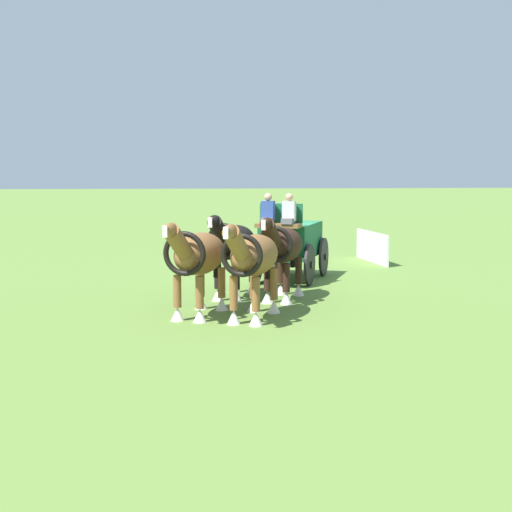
{
  "coord_description": "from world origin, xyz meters",
  "views": [
    {
      "loc": [
        22.26,
        -3.44,
        3.33
      ],
      "look_at": [
        4.01,
        -1.5,
        1.2
      ],
      "focal_mm": 52.31,
      "sensor_mm": 36.0,
      "label": 1
    }
  ],
  "objects_px": {
    "draft_horse_rear_near": "(282,248)",
    "draft_horse_lead_off": "(198,257)",
    "show_wagon": "(290,241)",
    "draft_horse_lead_near": "(253,258)",
    "draft_horse_rear_off": "(234,245)"
  },
  "relations": [
    {
      "from": "draft_horse_rear_near",
      "to": "draft_horse_lead_near",
      "type": "height_order",
      "value": "draft_horse_lead_near"
    },
    {
      "from": "draft_horse_rear_near",
      "to": "draft_horse_rear_off",
      "type": "relative_size",
      "value": 0.98
    },
    {
      "from": "draft_horse_rear_near",
      "to": "draft_horse_lead_near",
      "type": "distance_m",
      "value": 2.6
    },
    {
      "from": "draft_horse_rear_near",
      "to": "draft_horse_lead_off",
      "type": "bearing_deg",
      "value": -49.2
    },
    {
      "from": "show_wagon",
      "to": "draft_horse_lead_near",
      "type": "bearing_deg",
      "value": -16.41
    },
    {
      "from": "show_wagon",
      "to": "draft_horse_rear_off",
      "type": "bearing_deg",
      "value": -33.18
    },
    {
      "from": "draft_horse_rear_off",
      "to": "show_wagon",
      "type": "bearing_deg",
      "value": 146.82
    },
    {
      "from": "show_wagon",
      "to": "draft_horse_rear_off",
      "type": "height_order",
      "value": "show_wagon"
    },
    {
      "from": "show_wagon",
      "to": "draft_horse_lead_near",
      "type": "distance_m",
      "value": 6.09
    },
    {
      "from": "draft_horse_rear_near",
      "to": "draft_horse_lead_near",
      "type": "bearing_deg",
      "value": -22.53
    },
    {
      "from": "draft_horse_rear_near",
      "to": "draft_horse_lead_off",
      "type": "height_order",
      "value": "draft_horse_lead_off"
    },
    {
      "from": "show_wagon",
      "to": "draft_horse_lead_near",
      "type": "height_order",
      "value": "show_wagon"
    },
    {
      "from": "draft_horse_rear_near",
      "to": "draft_horse_lead_off",
      "type": "distance_m",
      "value": 2.9
    },
    {
      "from": "show_wagon",
      "to": "draft_horse_lead_off",
      "type": "distance_m",
      "value": 6.09
    },
    {
      "from": "draft_horse_lead_off",
      "to": "draft_horse_lead_near",
      "type": "bearing_deg",
      "value": 67.13
    }
  ]
}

